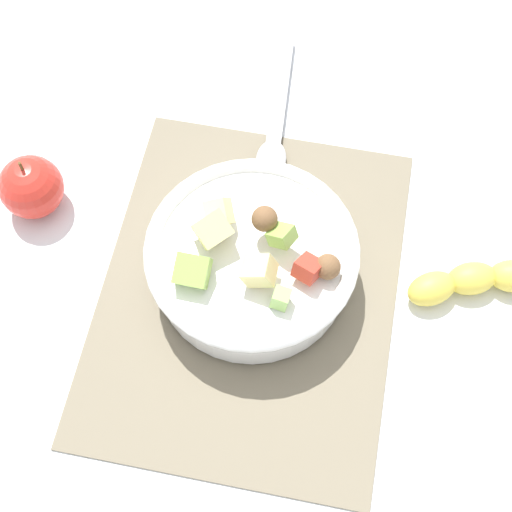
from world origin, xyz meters
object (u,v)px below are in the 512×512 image
Objects in this scene: serving_spoon at (275,129)px; whole_apple at (31,187)px; salad_bowl at (256,260)px; banana_whole at (473,281)px.

serving_spoon is 2.64× the size of whole_apple.
salad_bowl reaches higher than serving_spoon.
whole_apple is at bearing 80.31° from salad_bowl.
salad_bowl is at bearing 97.96° from banana_whole.
salad_bowl is 1.51× the size of banana_whole.
salad_bowl is 1.01× the size of serving_spoon.
salad_bowl reaches higher than banana_whole.
whole_apple is 0.50m from banana_whole.
serving_spoon is 0.30m from whole_apple.
salad_bowl is 0.27m from whole_apple.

